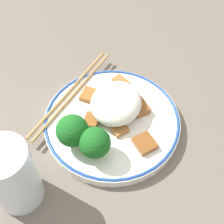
# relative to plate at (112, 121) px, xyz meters

# --- Properties ---
(ground_plane) EXTENTS (3.00, 3.00, 0.00)m
(ground_plane) POSITION_rel_plate_xyz_m (0.00, 0.00, -0.01)
(ground_plane) COLOR #665B51
(plate) EXTENTS (0.23, 0.23, 0.02)m
(plate) POSITION_rel_plate_xyz_m (0.00, 0.00, 0.00)
(plate) COLOR white
(plate) RESTS_ON ground_plane
(rice_mound) EXTENTS (0.08, 0.09, 0.04)m
(rice_mound) POSITION_rel_plate_xyz_m (0.00, 0.02, 0.03)
(rice_mound) COLOR white
(rice_mound) RESTS_ON plate
(broccoli_back_left) EXTENTS (0.05, 0.05, 0.06)m
(broccoli_back_left) POSITION_rel_plate_xyz_m (-0.04, -0.06, 0.04)
(broccoli_back_left) COLOR #7FB756
(broccoli_back_left) RESTS_ON plate
(broccoli_back_center) EXTENTS (0.05, 0.05, 0.06)m
(broccoli_back_center) POSITION_rel_plate_xyz_m (-0.00, -0.07, 0.04)
(broccoli_back_center) COLOR #7FB756
(broccoli_back_center) RESTS_ON plate
(meat_near_front) EXTENTS (0.02, 0.03, 0.01)m
(meat_near_front) POSITION_rel_plate_xyz_m (-0.06, 0.03, 0.01)
(meat_near_front) COLOR #995B28
(meat_near_front) RESTS_ON plate
(meat_near_left) EXTENTS (0.04, 0.03, 0.01)m
(meat_near_left) POSITION_rel_plate_xyz_m (-0.01, 0.08, 0.01)
(meat_near_left) COLOR #9E6633
(meat_near_left) RESTS_ON plate
(meat_near_right) EXTENTS (0.05, 0.05, 0.01)m
(meat_near_right) POSITION_rel_plate_xyz_m (-0.02, 0.04, 0.01)
(meat_near_right) COLOR #995B28
(meat_near_right) RESTS_ON plate
(meat_near_back) EXTENTS (0.04, 0.04, 0.01)m
(meat_near_back) POSITION_rel_plate_xyz_m (0.04, 0.04, 0.01)
(meat_near_back) COLOR brown
(meat_near_back) RESTS_ON plate
(meat_on_rice_edge) EXTENTS (0.04, 0.04, 0.01)m
(meat_on_rice_edge) POSITION_rel_plate_xyz_m (0.07, -0.03, 0.01)
(meat_on_rice_edge) COLOR brown
(meat_on_rice_edge) RESTS_ON plate
(meat_mid_left) EXTENTS (0.03, 0.03, 0.01)m
(meat_mid_left) POSITION_rel_plate_xyz_m (-0.03, -0.02, 0.01)
(meat_mid_left) COLOR brown
(meat_mid_left) RESTS_ON plate
(meat_mid_right) EXTENTS (0.04, 0.04, 0.01)m
(meat_mid_right) POSITION_rel_plate_xyz_m (0.02, -0.02, 0.01)
(meat_mid_right) COLOR #9E6633
(meat_mid_right) RESTS_ON plate
(chopsticks) EXTENTS (0.06, 0.23, 0.01)m
(chopsticks) POSITION_rel_plate_xyz_m (-0.09, 0.03, 0.01)
(chopsticks) COLOR #AD8451
(chopsticks) RESTS_ON plate
(drinking_glass) EXTENTS (0.07, 0.07, 0.12)m
(drinking_glass) POSITION_rel_plate_xyz_m (-0.08, -0.16, 0.05)
(drinking_glass) COLOR silver
(drinking_glass) RESTS_ON ground_plane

